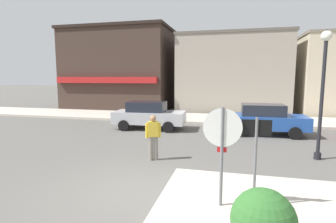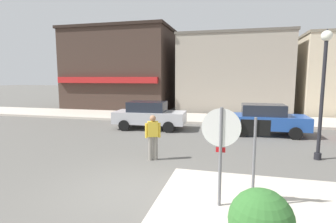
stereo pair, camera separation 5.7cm
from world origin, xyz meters
The scene contains 10 objects.
ground_plane centered at (0.00, 0.00, 0.00)m, with size 160.00×160.00×0.00m, color #5B5954.
kerb_far centered at (0.00, 12.09, 0.07)m, with size 80.00×4.00×0.15m, color beige.
stop_sign centered at (2.17, -0.52, 1.52)m, with size 0.82×0.07×2.30m.
one_way_sign centered at (2.86, -0.43, 1.33)m, with size 0.60×0.06×2.10m.
lamp_post centered at (5.39, 4.07, 2.96)m, with size 0.36×0.36×4.54m.
parked_car_nearest centered at (-2.22, 7.99, 0.81)m, with size 4.08×2.03×1.56m.
parked_car_second centered at (4.00, 7.97, 0.81)m, with size 4.03×1.93×1.56m.
pedestrian_crossing_near centered at (-0.31, 2.60, 0.87)m, with size 0.54×0.34×1.61m.
building_corner_shop centered at (-7.92, 18.55, 3.67)m, with size 9.71×9.43×7.33m.
building_storefront_left_near centered at (2.27, 17.65, 3.23)m, with size 9.06×6.31×6.46m.
Camera 2 is at (2.40, -6.03, 2.92)m, focal length 28.00 mm.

